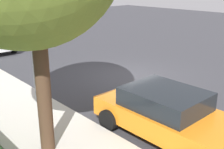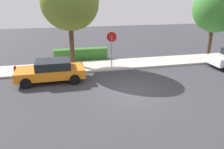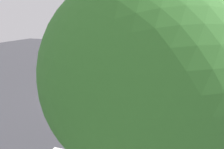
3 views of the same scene
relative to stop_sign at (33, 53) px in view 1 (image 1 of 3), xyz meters
name	(u,v)px [view 1 (image 1 of 3)]	position (x,y,z in m)	size (l,w,h in m)	color
ground_plane	(129,76)	(0.09, -4.66, -1.91)	(60.00, 60.00, 0.00)	#38383D
sidewalk_curb	(16,109)	(0.09, 0.72, -1.84)	(32.00, 2.56, 0.14)	beige
stop_sign	(33,53)	(0.00, 0.00, 0.00)	(0.78, 0.11, 2.78)	gray
parked_car_orange	(168,114)	(-4.31, -1.69, -1.20)	(4.21, 2.15, 1.36)	orange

